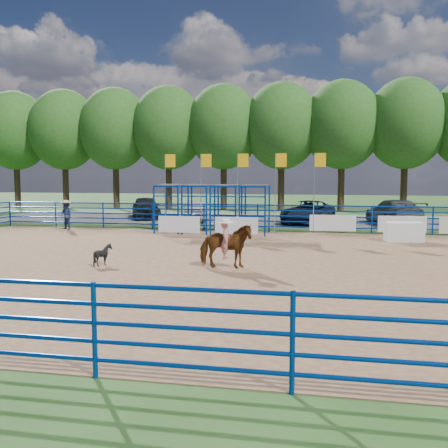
{
  "coord_description": "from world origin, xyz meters",
  "views": [
    {
      "loc": [
        3.35,
        -16.89,
        3.13
      ],
      "look_at": [
        -0.12,
        1.0,
        1.3
      ],
      "focal_mm": 40.0,
      "sensor_mm": 36.0,
      "label": 1
    }
  ],
  "objects_px": {
    "announcer_table": "(404,232)",
    "calf": "(103,255)",
    "car_c": "(308,212)",
    "car_b": "(198,212)",
    "car_d": "(394,212)",
    "car_a": "(146,207)",
    "spectator_cowboy": "(66,215)",
    "horse_and_rider": "(226,244)"
  },
  "relations": [
    {
      "from": "announcer_table",
      "to": "calf",
      "type": "bearing_deg",
      "value": -142.95
    },
    {
      "from": "car_c",
      "to": "car_b",
      "type": "bearing_deg",
      "value": -164.19
    },
    {
      "from": "announcer_table",
      "to": "car_b",
      "type": "distance_m",
      "value": 14.27
    },
    {
      "from": "announcer_table",
      "to": "car_d",
      "type": "distance_m",
      "value": 7.89
    },
    {
      "from": "car_a",
      "to": "car_b",
      "type": "height_order",
      "value": "car_a"
    },
    {
      "from": "car_b",
      "to": "spectator_cowboy",
      "type": "bearing_deg",
      "value": 37.6
    },
    {
      "from": "car_a",
      "to": "car_d",
      "type": "xyz_separation_m",
      "value": [
        16.55,
        -1.48,
        0.01
      ]
    },
    {
      "from": "car_a",
      "to": "car_c",
      "type": "distance_m",
      "value": 11.42
    },
    {
      "from": "car_a",
      "to": "car_c",
      "type": "height_order",
      "value": "car_a"
    },
    {
      "from": "announcer_table",
      "to": "car_b",
      "type": "bearing_deg",
      "value": 145.88
    },
    {
      "from": "announcer_table",
      "to": "horse_and_rider",
      "type": "relative_size",
      "value": 0.75
    },
    {
      "from": "spectator_cowboy",
      "to": "car_d",
      "type": "distance_m",
      "value": 19.5
    },
    {
      "from": "calf",
      "to": "car_a",
      "type": "distance_m",
      "value": 18.36
    },
    {
      "from": "calf",
      "to": "car_c",
      "type": "height_order",
      "value": "car_c"
    },
    {
      "from": "car_a",
      "to": "car_b",
      "type": "relative_size",
      "value": 1.16
    },
    {
      "from": "spectator_cowboy",
      "to": "car_d",
      "type": "bearing_deg",
      "value": 18.68
    },
    {
      "from": "car_d",
      "to": "calf",
      "type": "bearing_deg",
      "value": 41.75
    },
    {
      "from": "announcer_table",
      "to": "spectator_cowboy",
      "type": "height_order",
      "value": "spectator_cowboy"
    },
    {
      "from": "horse_and_rider",
      "to": "car_d",
      "type": "height_order",
      "value": "horse_and_rider"
    },
    {
      "from": "spectator_cowboy",
      "to": "car_a",
      "type": "xyz_separation_m",
      "value": [
        1.93,
        7.73,
        -0.05
      ]
    },
    {
      "from": "spectator_cowboy",
      "to": "car_a",
      "type": "distance_m",
      "value": 7.97
    },
    {
      "from": "calf",
      "to": "car_d",
      "type": "height_order",
      "value": "car_d"
    },
    {
      "from": "calf",
      "to": "horse_and_rider",
      "type": "bearing_deg",
      "value": -111.8
    },
    {
      "from": "car_b",
      "to": "car_d",
      "type": "height_order",
      "value": "car_d"
    },
    {
      "from": "horse_and_rider",
      "to": "announcer_table",
      "type": "bearing_deg",
      "value": 49.53
    },
    {
      "from": "horse_and_rider",
      "to": "calf",
      "type": "distance_m",
      "value": 4.24
    },
    {
      "from": "car_c",
      "to": "horse_and_rider",
      "type": "bearing_deg",
      "value": -81.84
    },
    {
      "from": "car_c",
      "to": "car_d",
      "type": "height_order",
      "value": "car_d"
    },
    {
      "from": "car_c",
      "to": "car_d",
      "type": "xyz_separation_m",
      "value": [
        5.21,
        -0.09,
        0.07
      ]
    },
    {
      "from": "spectator_cowboy",
      "to": "horse_and_rider",
      "type": "bearing_deg",
      "value": -41.38
    },
    {
      "from": "spectator_cowboy",
      "to": "car_d",
      "type": "height_order",
      "value": "spectator_cowboy"
    },
    {
      "from": "spectator_cowboy",
      "to": "calf",
      "type": "bearing_deg",
      "value": -55.82
    },
    {
      "from": "car_d",
      "to": "announcer_table",
      "type": "bearing_deg",
      "value": 73.0
    },
    {
      "from": "horse_and_rider",
      "to": "calf",
      "type": "relative_size",
      "value": 3.05
    },
    {
      "from": "calf",
      "to": "car_d",
      "type": "relative_size",
      "value": 0.14
    },
    {
      "from": "horse_and_rider",
      "to": "car_c",
      "type": "relative_size",
      "value": 0.44
    },
    {
      "from": "announcer_table",
      "to": "car_b",
      "type": "height_order",
      "value": "car_b"
    },
    {
      "from": "car_c",
      "to": "spectator_cowboy",
      "type": "bearing_deg",
      "value": -138.17
    },
    {
      "from": "spectator_cowboy",
      "to": "car_b",
      "type": "bearing_deg",
      "value": 46.67
    },
    {
      "from": "announcer_table",
      "to": "spectator_cowboy",
      "type": "relative_size",
      "value": 1.04
    },
    {
      "from": "horse_and_rider",
      "to": "car_a",
      "type": "relative_size",
      "value": 0.5
    },
    {
      "from": "spectator_cowboy",
      "to": "car_b",
      "type": "xyz_separation_m",
      "value": [
        6.03,
        6.39,
        -0.18
      ]
    }
  ]
}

